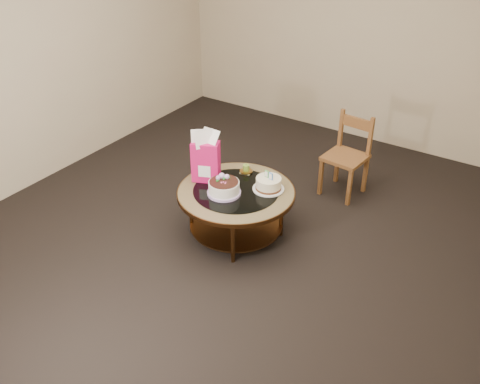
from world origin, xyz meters
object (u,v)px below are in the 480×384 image
Objects in this scene: decorated_cake at (224,188)px; cream_cake at (268,184)px; gift_bag at (206,156)px; coffee_table at (236,198)px; dining_chair at (347,155)px.

cream_cake is (0.28, 0.27, -0.00)m from decorated_cake.
coffee_table is at bearing -23.34° from gift_bag.
decorated_cake is 0.34m from gift_bag.
decorated_cake is 0.60× the size of gift_bag.
dining_chair is (0.82, 1.20, -0.28)m from gift_bag.
cream_cake is at bearing 43.95° from decorated_cake.
gift_bag is at bearing 179.84° from coffee_table.
cream_cake is 0.34× the size of dining_chair.
gift_bag is (-0.54, -0.16, 0.18)m from cream_cake.
coffee_table is 3.57× the size of decorated_cake.
decorated_cake is 0.35× the size of dining_chair.
decorated_cake is at bearing -115.77° from coffee_table.
gift_bag is (-0.32, 0.00, 0.31)m from coffee_table.
dining_chair is (0.55, 1.31, -0.10)m from decorated_cake.
decorated_cake reaches higher than coffee_table.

